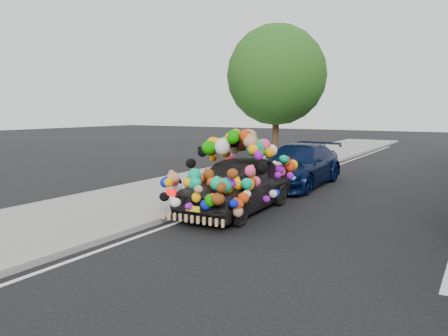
% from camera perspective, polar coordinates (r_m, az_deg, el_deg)
% --- Properties ---
extents(ground, '(100.00, 100.00, 0.00)m').
position_cam_1_polar(ground, '(8.92, 3.34, -9.18)').
color(ground, black).
rests_on(ground, ground).
extents(sidewalk, '(4.00, 60.00, 0.12)m').
position_cam_1_polar(sidewalk, '(11.49, -16.04, -5.35)').
color(sidewalk, gray).
rests_on(sidewalk, ground).
extents(kerb, '(0.15, 60.00, 0.13)m').
position_cam_1_polar(kerb, '(10.18, -8.51, -6.77)').
color(kerb, gray).
rests_on(kerb, ground).
extents(tree_near_sidewalk, '(4.20, 4.20, 6.13)m').
position_cam_1_polar(tree_near_sidewalk, '(18.81, 6.85, 11.94)').
color(tree_near_sidewalk, '#332114').
rests_on(tree_near_sidewalk, ground).
extents(plush_art_car, '(2.23, 4.45, 2.07)m').
position_cam_1_polar(plush_art_car, '(11.08, 1.76, -0.30)').
color(plush_art_car, black).
rests_on(plush_art_car, ground).
extents(navy_sedan, '(2.08, 4.90, 1.41)m').
position_cam_1_polar(navy_sedan, '(15.12, 9.65, 0.37)').
color(navy_sedan, '#040F32').
rests_on(navy_sedan, ground).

